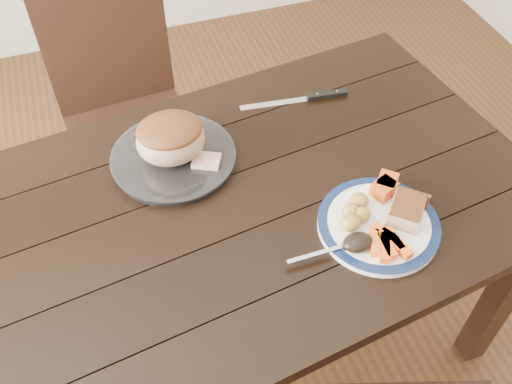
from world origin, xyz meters
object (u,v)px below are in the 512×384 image
object	(u,v)px
dining_table	(224,231)
dinner_plate	(378,225)
chair_far	(124,107)
pork_slice	(406,211)
serving_platter	(174,158)
roast_joint	(171,140)
fork	(330,250)
carving_knife	(314,97)

from	to	relation	value
dining_table	dinner_plate	world-z (taller)	dinner_plate
chair_far	pork_slice	bearing A→B (deg)	116.28
dining_table	serving_platter	distance (m)	0.23
serving_platter	roast_joint	size ratio (longest dim) A/B	1.80
chair_far	dinner_plate	size ratio (longest dim) A/B	3.22
fork	chair_far	bearing A→B (deg)	109.48
chair_far	fork	xyz separation A→B (m)	(0.34, -0.95, 0.25)
carving_knife	chair_far	bearing A→B (deg)	147.56
chair_far	pork_slice	size ratio (longest dim) A/B	10.01
serving_platter	fork	world-z (taller)	fork
dinner_plate	roast_joint	size ratio (longest dim) A/B	1.63
dinner_plate	fork	world-z (taller)	fork
roast_joint	dining_table	bearing A→B (deg)	-69.28
fork	carving_knife	size ratio (longest dim) A/B	0.55
dining_table	chair_far	xyz separation A→B (m)	(-0.15, 0.74, -0.13)
dining_table	carving_knife	world-z (taller)	carving_knife
serving_platter	carving_knife	xyz separation A→B (m)	(0.45, 0.12, -0.00)
dining_table	roast_joint	size ratio (longest dim) A/B	9.60
dinner_plate	serving_platter	bearing A→B (deg)	137.42
chair_far	dinner_plate	bearing A→B (deg)	113.37
serving_platter	dinner_plate	bearing A→B (deg)	-42.58
pork_slice	dinner_plate	bearing A→B (deg)	175.24
pork_slice	carving_knife	world-z (taller)	pork_slice
dinner_plate	serving_platter	distance (m)	0.55
dinner_plate	pork_slice	bearing A→B (deg)	-4.76
dinner_plate	chair_far	bearing A→B (deg)	117.71
serving_platter	pork_slice	bearing A→B (deg)	-38.84
dining_table	fork	distance (m)	0.31
dinner_plate	dining_table	bearing A→B (deg)	151.92
roast_joint	pork_slice	bearing A→B (deg)	-38.84
roast_joint	carving_knife	distance (m)	0.47
serving_platter	roast_joint	xyz separation A→B (m)	(0.00, 0.00, 0.07)
chair_far	roast_joint	world-z (taller)	chair_far
pork_slice	carving_knife	size ratio (longest dim) A/B	0.29
pork_slice	fork	distance (m)	0.21
dining_table	dinner_plate	size ratio (longest dim) A/B	5.90
chair_far	carving_knife	world-z (taller)	chair_far
pork_slice	roast_joint	xyz separation A→B (m)	(-0.47, 0.38, 0.03)
dinner_plate	roast_joint	distance (m)	0.56
pork_slice	roast_joint	bearing A→B (deg)	141.16
dinner_plate	carving_knife	bearing A→B (deg)	85.19
chair_far	carving_knife	xyz separation A→B (m)	(0.52, -0.43, 0.23)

